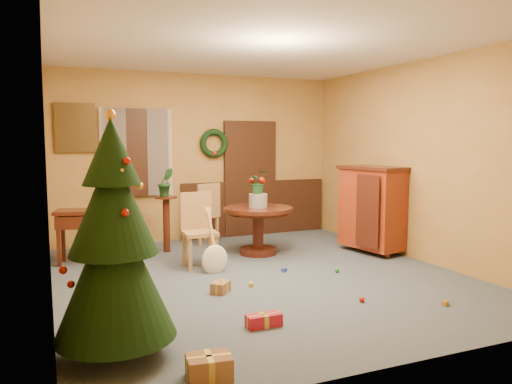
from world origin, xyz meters
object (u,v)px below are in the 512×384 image
christmas_tree (114,243)px  writing_desk (87,223)px  sideboard (372,207)px  chair_near (198,227)px  dining_table (258,221)px

christmas_tree → writing_desk: size_ratio=2.12×
sideboard → chair_near: bearing=174.9°
christmas_tree → sideboard: 4.81m
chair_near → writing_desk: chair_near is taller
dining_table → chair_near: size_ratio=1.03×
christmas_tree → sideboard: bearing=29.4°
dining_table → sideboard: 1.79m
dining_table → sideboard: (1.68, -0.58, 0.21)m
dining_table → christmas_tree: size_ratio=0.53×
chair_near → christmas_tree: 3.00m
writing_desk → sideboard: 4.27m
dining_table → christmas_tree: 3.89m
writing_desk → dining_table: bearing=-10.1°
sideboard → christmas_tree: bearing=-150.6°
chair_near → christmas_tree: bearing=-119.2°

